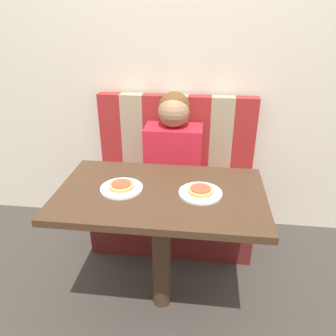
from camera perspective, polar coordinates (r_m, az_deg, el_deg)
The scene contains 10 objects.
ground_plane at distance 2.07m, azimuth -1.08°, elevation -22.14°, with size 12.00×12.00×0.00m, color #38332D.
wall_back at distance 2.28m, azimuth 1.89°, elevation 19.94°, with size 7.00×0.05×2.60m.
booth_seat at distance 2.37m, azimuth 0.88°, elevation -7.62°, with size 1.08×0.47×0.45m.
booth_backrest at distance 2.31m, azimuth 1.47°, elevation 5.69°, with size 1.08×0.08×0.57m.
dining_table at distance 1.65m, azimuth -1.26°, elevation -7.32°, with size 1.01×0.61×0.74m.
person at distance 2.13m, azimuth 0.98°, elevation 4.60°, with size 0.37×0.23×0.63m.
plate_left at distance 1.62m, azimuth -8.09°, elevation -3.53°, with size 0.21×0.21×0.01m.
plate_right at distance 1.57m, azimuth 5.66°, elevation -4.37°, with size 0.21×0.21×0.01m.
pizza_left at distance 1.61m, azimuth -8.13°, elevation -3.02°, with size 0.12×0.12×0.02m.
pizza_right at distance 1.57m, azimuth 5.69°, elevation -3.85°, with size 0.12×0.12×0.02m.
Camera 1 is at (0.20, -1.37, 1.53)m, focal length 35.00 mm.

